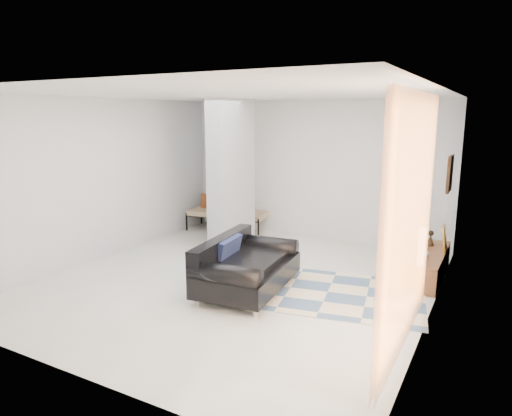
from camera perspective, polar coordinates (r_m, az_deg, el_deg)
The scene contains 17 objects.
floor at distance 7.11m, azimuth -2.10°, elevation -9.09°, with size 6.00×6.00×0.00m, color beige.
ceiling at distance 6.66m, azimuth -2.28°, elevation 14.09°, with size 6.00×6.00×0.00m, color white.
wall_back at distance 9.42m, azimuth 7.19°, elevation 4.73°, with size 6.00×6.00×0.00m, color silver.
wall_front at distance 4.49m, azimuth -22.16°, elevation -3.56°, with size 6.00×6.00×0.00m, color silver.
wall_left at distance 8.47m, azimuth -18.44°, elevation 3.47°, with size 6.00×6.00×0.00m, color silver.
wall_right at distance 5.86m, azimuth 21.63°, elevation -0.14°, with size 6.00×6.00×0.00m, color silver.
partition_column at distance 8.66m, azimuth -3.05°, elevation 4.21°, with size 0.35×1.20×2.80m, color #A7ABAE.
hallway_door at distance 10.38m, azimuth -3.81°, elevation 3.31°, with size 0.85×0.06×2.04m, color silver.
curtain at distance 4.74m, azimuth 18.95°, elevation -1.93°, with size 2.55×2.55×0.00m, color orange.
wall_art at distance 7.36m, azimuth 23.09°, elevation 3.97°, with size 0.04×0.45×0.55m, color #371E0F.
media_console at distance 7.69m, azimuth 20.75°, elevation -6.62°, with size 0.45×1.69×0.80m.
loveseat at distance 6.66m, azimuth -1.53°, elevation -7.34°, with size 1.20×1.85×0.76m.
daybed at distance 10.07m, azimuth -3.60°, elevation -0.43°, with size 1.80×0.95×0.77m.
area_rug at distance 6.74m, azimuth 8.94°, elevation -10.35°, with size 2.65×1.77×0.01m, color beige.
cylinder_lamp at distance 6.88m, azimuth 20.02°, elevation -4.57°, with size 0.10×0.10×0.55m, color white.
bronze_figurine at distance 8.01m, azimuth 20.99°, elevation -3.53°, with size 0.13×0.13×0.25m, color black, non-canonical shape.
vase at distance 7.33m, azimuth 20.18°, elevation -5.14°, with size 0.17×0.17×0.18m, color silver.
Camera 1 is at (3.40, -5.72, 2.50)m, focal length 32.00 mm.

